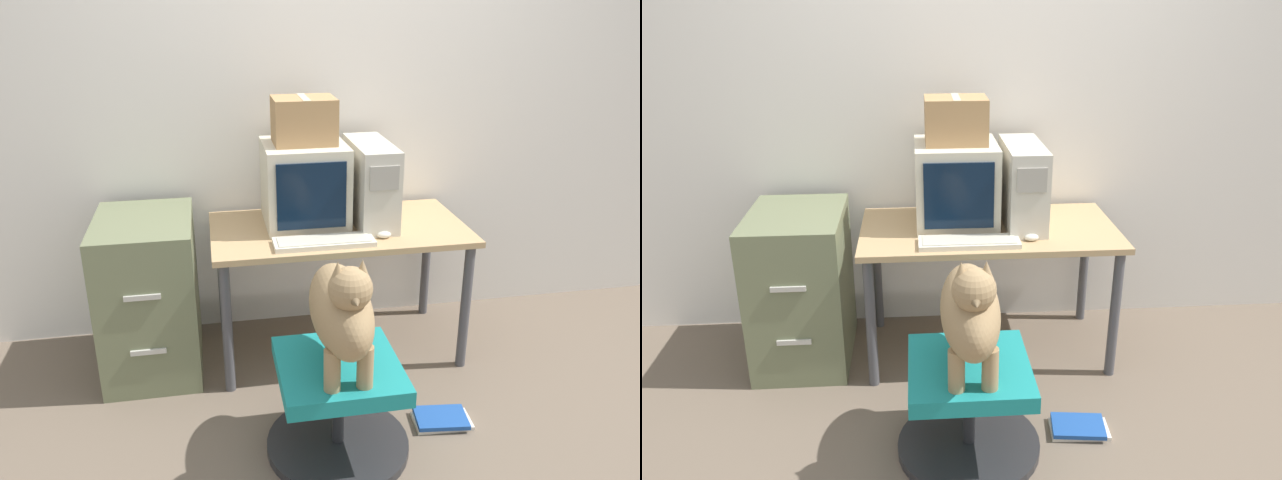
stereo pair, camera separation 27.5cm
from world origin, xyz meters
TOP-DOWN VIEW (x-y plane):
  - ground_plane at (0.00, 0.00)m, footprint 12.00×12.00m
  - wall_back at (0.00, 0.75)m, footprint 8.00×0.05m
  - desk at (0.00, 0.34)m, footprint 1.28×0.68m
  - crt_monitor at (-0.16, 0.43)m, footprint 0.41×0.43m
  - pc_tower at (0.17, 0.39)m, footprint 0.19×0.49m
  - keyboard at (-0.12, 0.11)m, footprint 0.47×0.16m
  - computer_mouse at (0.18, 0.14)m, footprint 0.07×0.05m
  - office_chair at (-0.17, -0.46)m, footprint 0.60×0.60m
  - dog at (-0.17, -0.50)m, footprint 0.23×0.56m
  - filing_cabinet at (-0.95, 0.35)m, footprint 0.46×0.62m
  - cardboard_box at (-0.16, 0.43)m, footprint 0.30×0.24m
  - book_stack_floor at (0.32, -0.38)m, footprint 0.26×0.19m

SIDE VIEW (x-z plane):
  - ground_plane at x=0.00m, z-range 0.00..0.00m
  - book_stack_floor at x=0.32m, z-range 0.00..0.04m
  - office_chair at x=-0.17m, z-range 0.01..0.43m
  - filing_cabinet at x=-0.95m, z-range 0.00..0.80m
  - desk at x=0.00m, z-range 0.26..0.96m
  - dog at x=-0.17m, z-range 0.42..0.94m
  - keyboard at x=-0.12m, z-range 0.70..0.73m
  - computer_mouse at x=0.18m, z-range 0.70..0.73m
  - pc_tower at x=0.17m, z-range 0.70..1.11m
  - crt_monitor at x=-0.16m, z-range 0.70..1.11m
  - cardboard_box at x=-0.16m, z-range 1.11..1.33m
  - wall_back at x=0.00m, z-range 0.00..2.60m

